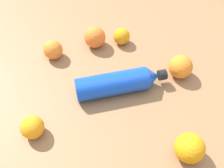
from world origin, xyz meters
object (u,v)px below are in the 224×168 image
at_px(orange_1, 181,67).
at_px(orange_3, 95,37).
at_px(orange_5, 122,36).
at_px(orange_2, 53,50).
at_px(orange_0, 32,127).
at_px(water_bottle, 119,83).
at_px(orange_4, 190,148).

bearing_deg(orange_1, orange_3, 71.88).
distance_m(orange_3, orange_5, 0.10).
bearing_deg(orange_2, orange_0, -173.20).
bearing_deg(water_bottle, orange_3, 98.45).
height_order(water_bottle, orange_0, water_bottle).
bearing_deg(orange_5, orange_2, 116.33).
bearing_deg(orange_4, orange_5, 29.10).
bearing_deg(orange_5, orange_4, -150.90).
xyz_separation_m(orange_0, orange_2, (0.32, 0.04, 0.00)).
distance_m(orange_1, orange_2, 0.46).
distance_m(orange_0, orange_5, 0.48).
xyz_separation_m(orange_2, orange_3, (0.09, -0.14, 0.01)).
xyz_separation_m(water_bottle, orange_2, (0.12, 0.26, -0.00)).
bearing_deg(orange_0, orange_2, 6.80).
relative_size(orange_2, orange_5, 1.11).
bearing_deg(water_bottle, orange_5, 73.41).
xyz_separation_m(orange_0, orange_5, (0.44, -0.20, -0.00)).
distance_m(orange_0, orange_1, 0.52).
height_order(orange_2, orange_5, orange_2).
height_order(orange_0, orange_4, orange_4).
height_order(orange_3, orange_4, same).
bearing_deg(orange_1, water_bottle, 117.01).
xyz_separation_m(water_bottle, orange_5, (0.24, 0.02, -0.01)).
xyz_separation_m(water_bottle, orange_3, (0.21, 0.12, 0.00)).
height_order(water_bottle, orange_5, water_bottle).
distance_m(water_bottle, orange_3, 0.24).
distance_m(orange_1, orange_3, 0.34).
xyz_separation_m(orange_4, orange_5, (0.44, 0.24, -0.01)).
bearing_deg(orange_2, orange_1, -92.26).
xyz_separation_m(orange_0, orange_3, (0.41, -0.10, 0.01)).
distance_m(orange_0, orange_3, 0.42).
distance_m(water_bottle, orange_1, 0.22).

